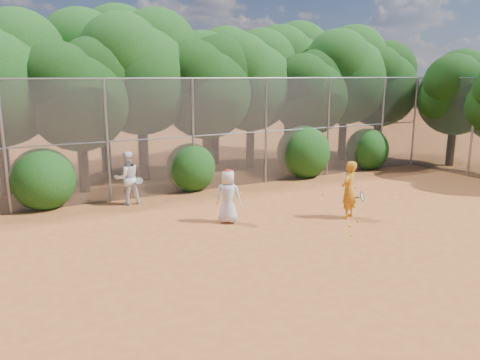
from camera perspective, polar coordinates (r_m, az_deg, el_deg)
ground at (r=12.49m, az=9.57°, el=-6.68°), size 80.00×80.00×0.00m
fence_back at (r=17.00m, az=-2.97°, el=5.72°), size 20.05×0.09×4.03m
fence_side at (r=21.31m, az=26.51°, el=5.81°), size 0.09×6.09×4.03m
tree_2 at (r=17.35m, az=-19.00°, el=10.28°), size 3.99×3.47×5.47m
tree_3 at (r=18.89m, az=-11.99°, el=13.28°), size 4.89×4.26×6.70m
tree_4 at (r=19.19m, az=-4.08°, el=11.60°), size 4.19×3.64×5.73m
tree_5 at (r=21.03m, az=1.37°, el=12.50°), size 4.51×3.92×6.17m
tree_6 at (r=21.56m, az=8.59°, el=10.83°), size 3.86×3.36×5.29m
tree_7 at (r=23.60m, az=12.78°, el=12.78°), size 4.77×4.14×6.53m
tree_8 at (r=24.72m, az=16.77°, el=11.46°), size 4.25×3.70×5.82m
tree_10 at (r=20.78m, az=-16.50°, el=13.60°), size 5.15×4.48×7.06m
tree_11 at (r=22.00m, az=-3.06°, el=12.80°), size 4.64×4.03×6.35m
tree_12 at (r=24.76m, az=6.06°, el=13.53°), size 5.02×4.37×6.88m
tree_13 at (r=23.59m, az=24.89°, el=9.96°), size 3.86×3.36×5.29m
bush_0 at (r=15.92m, az=-22.92°, el=0.43°), size 2.00×2.00×2.00m
bush_1 at (r=17.09m, az=-6.02°, el=1.80°), size 1.80×1.80×1.80m
bush_2 at (r=19.47m, az=7.74°, el=3.67°), size 2.20×2.20×2.20m
bush_3 at (r=21.71m, az=15.26°, el=3.86°), size 1.90×1.90×1.90m
player_yellow at (r=13.91m, az=13.11°, el=-1.19°), size 0.88×0.65×1.70m
player_teen at (r=13.18m, az=-1.46°, el=-1.97°), size 0.88×0.85×1.55m
player_white at (r=15.47m, az=-13.60°, el=0.24°), size 0.92×0.81×1.73m
ball_0 at (r=13.75m, az=14.19°, el=-4.92°), size 0.07×0.07×0.07m
ball_1 at (r=16.61m, az=10.03°, el=-1.71°), size 0.07×0.07×0.07m
ball_2 at (r=12.57m, az=13.39°, el=-6.56°), size 0.07×0.07×0.07m
ball_3 at (r=15.53m, az=13.68°, el=-2.88°), size 0.07×0.07×0.07m
ball_4 at (r=13.32m, az=13.23°, el=-5.45°), size 0.07×0.07×0.07m
ball_5 at (r=17.86m, az=13.86°, el=-0.88°), size 0.07×0.07×0.07m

